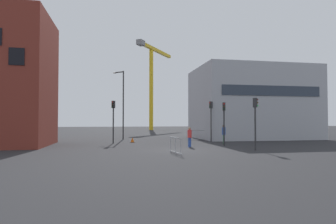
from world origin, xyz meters
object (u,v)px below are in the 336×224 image
object	(u,v)px
traffic_light_near	(255,115)
pedestrian_walking	(224,133)
traffic_light_crosswalk	(113,115)
traffic_cone_on_verge	(132,140)
traffic_light_corner	(211,115)
traffic_light_far	(224,117)
pedestrian_waiting	(190,136)
streetlamp_tall	(122,100)
construction_crane	(152,73)

from	to	relation	value
traffic_light_near	pedestrian_walking	size ratio (longest dim) A/B	2.16
traffic_light_crosswalk	traffic_cone_on_verge	xyz separation A→B (m)	(1.88, 0.98, -2.49)
traffic_light_corner	traffic_light_crosswalk	bearing A→B (deg)	-178.89
traffic_light_near	traffic_light_corner	bearing A→B (deg)	93.08
traffic_light_corner	pedestrian_walking	bearing A→B (deg)	-82.25
traffic_light_crosswalk	traffic_cone_on_verge	size ratio (longest dim) A/B	8.16
traffic_light_far	traffic_light_near	bearing A→B (deg)	-77.91
traffic_light_crosswalk	traffic_light_near	distance (m)	13.18
pedestrian_walking	pedestrian_waiting	distance (m)	4.71
traffic_light_corner	traffic_light_far	bearing A→B (deg)	-94.96
traffic_light_corner	pedestrian_walking	world-z (taller)	traffic_light_corner
traffic_light_near	pedestrian_walking	world-z (taller)	traffic_light_near
streetlamp_tall	traffic_light_far	xyz separation A→B (m)	(8.44, -9.84, -2.03)
traffic_light_near	pedestrian_waiting	distance (m)	5.54
pedestrian_waiting	traffic_light_crosswalk	bearing A→B (deg)	141.57
traffic_light_corner	traffic_cone_on_verge	distance (m)	8.36
pedestrian_walking	traffic_cone_on_verge	bearing A→B (deg)	157.88
construction_crane	traffic_light_crosswalk	size ratio (longest dim) A/B	4.76
traffic_light_crosswalk	traffic_light_corner	xyz separation A→B (m)	(9.81, 0.19, 0.04)
traffic_light_crosswalk	pedestrian_waiting	bearing A→B (deg)	-38.43
construction_crane	traffic_light_near	bearing A→B (deg)	-87.71
traffic_light_crosswalk	construction_crane	bearing A→B (deg)	77.10
pedestrian_waiting	construction_crane	bearing A→B (deg)	86.90
traffic_light_crosswalk	pedestrian_walking	world-z (taller)	traffic_light_crosswalk
traffic_light_corner	traffic_light_near	distance (m)	8.48
construction_crane	traffic_cone_on_verge	xyz separation A→B (m)	(-6.57, -35.92, -12.73)
construction_crane	traffic_light_corner	size ratio (longest dim) A/B	4.69
traffic_light_near	traffic_cone_on_verge	bearing A→B (deg)	132.15
pedestrian_walking	traffic_light_near	bearing A→B (deg)	-88.96
pedestrian_walking	construction_crane	bearing A→B (deg)	92.48
streetlamp_tall	pedestrian_waiting	size ratio (longest dim) A/B	4.83
traffic_light_crosswalk	pedestrian_walking	distance (m)	10.57
pedestrian_walking	traffic_cone_on_verge	distance (m)	8.97
traffic_light_crosswalk	traffic_light_corner	distance (m)	9.81
traffic_light_corner	pedestrian_walking	xyz separation A→B (m)	(0.35, -2.57, -1.72)
streetlamp_tall	traffic_cone_on_verge	distance (m)	6.33
pedestrian_waiting	traffic_light_near	bearing A→B (deg)	-39.56
streetlamp_tall	traffic_light_far	distance (m)	13.12
streetlamp_tall	construction_crane	bearing A→B (deg)	76.59
traffic_light_corner	traffic_light_far	xyz separation A→B (m)	(-0.39, -4.51, -0.23)
traffic_light_crosswalk	traffic_light_far	distance (m)	10.36
construction_crane	traffic_cone_on_verge	size ratio (longest dim) A/B	38.84
traffic_light_corner	traffic_light_far	distance (m)	4.53
streetlamp_tall	traffic_light_near	bearing A→B (deg)	-56.04
traffic_light_far	traffic_light_near	world-z (taller)	traffic_light_near
construction_crane	pedestrian_waiting	size ratio (longest dim) A/B	11.82
construction_crane	traffic_light_corner	distance (m)	38.12
construction_crane	pedestrian_walking	size ratio (longest dim) A/B	10.89
pedestrian_walking	pedestrian_waiting	size ratio (longest dim) A/B	1.09
traffic_light_far	traffic_light_corner	bearing A→B (deg)	85.04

